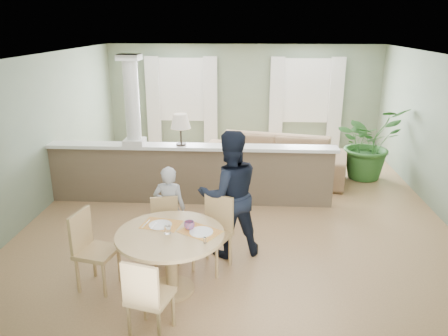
# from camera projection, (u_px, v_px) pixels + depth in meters

# --- Properties ---
(ground) EXTENTS (8.00, 8.00, 0.00)m
(ground) POSITION_uv_depth(u_px,v_px,m) (238.00, 207.00, 7.98)
(ground) COLOR tan
(ground) RESTS_ON ground
(room_shell) EXTENTS (7.02, 8.02, 2.71)m
(room_shell) POSITION_uv_depth(u_px,v_px,m) (239.00, 103.00, 8.00)
(room_shell) COLOR gray
(room_shell) RESTS_ON ground
(pony_wall) EXTENTS (5.32, 0.38, 2.70)m
(pony_wall) POSITION_uv_depth(u_px,v_px,m) (185.00, 166.00, 8.00)
(pony_wall) COLOR brown
(pony_wall) RESTS_ON ground
(sofa) EXTENTS (3.25, 1.82, 0.89)m
(sofa) POSITION_uv_depth(u_px,v_px,m) (272.00, 158.00, 9.33)
(sofa) COLOR olive
(sofa) RESTS_ON ground
(houseplant) EXTENTS (1.82, 1.75, 1.55)m
(houseplant) POSITION_uv_depth(u_px,v_px,m) (368.00, 143.00, 9.29)
(houseplant) COLOR #2D6126
(houseplant) RESTS_ON ground
(dining_table) EXTENTS (1.32, 1.32, 0.90)m
(dining_table) POSITION_uv_depth(u_px,v_px,m) (171.00, 245.00, 5.33)
(dining_table) COLOR tan
(dining_table) RESTS_ON ground
(chair_far_boy) EXTENTS (0.49, 0.49, 0.89)m
(chair_far_boy) POSITION_uv_depth(u_px,v_px,m) (165.00, 226.00, 6.14)
(chair_far_boy) COLOR tan
(chair_far_boy) RESTS_ON ground
(chair_far_man) EXTENTS (0.61, 0.61, 1.01)m
(chair_far_man) POSITION_uv_depth(u_px,v_px,m) (215.00, 229.00, 5.91)
(chair_far_man) COLOR tan
(chair_far_man) RESTS_ON ground
(chair_near) EXTENTS (0.52, 0.52, 0.95)m
(chair_near) POSITION_uv_depth(u_px,v_px,m) (147.00, 295.00, 4.53)
(chair_near) COLOR tan
(chair_near) RESTS_ON ground
(chair_side) EXTENTS (0.55, 0.55, 1.01)m
(chair_side) POSITION_uv_depth(u_px,v_px,m) (91.00, 246.00, 5.45)
(chair_side) COLOR tan
(chair_side) RESTS_ON ground
(child_person) EXTENTS (0.48, 0.32, 1.29)m
(child_person) POSITION_uv_depth(u_px,v_px,m) (170.00, 208.00, 6.35)
(child_person) COLOR #9FA0A4
(child_person) RESTS_ON ground
(man_person) EXTENTS (1.07, 0.94, 1.84)m
(man_person) POSITION_uv_depth(u_px,v_px,m) (230.00, 194.00, 6.13)
(man_person) COLOR black
(man_person) RESTS_ON ground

